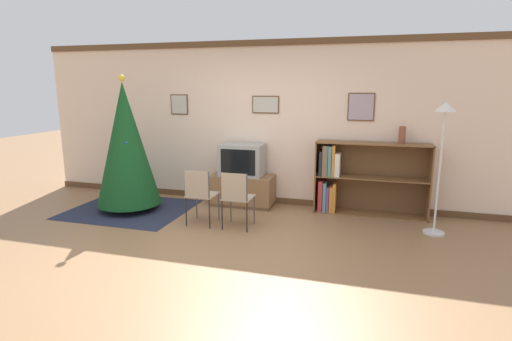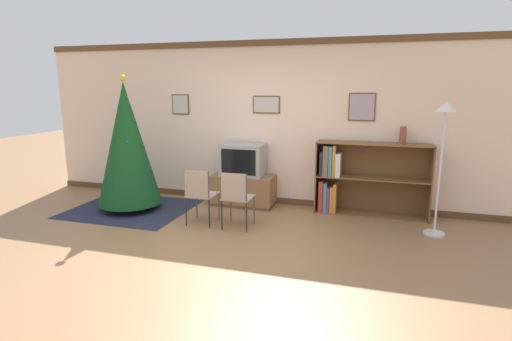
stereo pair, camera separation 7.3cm
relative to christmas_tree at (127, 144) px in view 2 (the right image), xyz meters
The scene contains 11 objects.
ground_plane 2.50m from the christmas_tree, 31.55° to the right, with size 24.00×24.00×0.00m, color #936B47.
wall_back 2.22m from the christmas_tree, 28.79° to the left, with size 8.16×0.11×2.70m.
area_rug 1.06m from the christmas_tree, 48.60° to the right, with size 1.87×1.60×0.01m.
christmas_tree is the anchor object (origin of this frame).
tv_console 2.01m from the christmas_tree, 23.96° to the left, with size 1.04×0.49×0.51m.
television 1.86m from the christmas_tree, 23.88° to the left, with size 0.70×0.47×0.53m.
folding_chair_left 1.57m from the christmas_tree, 14.85° to the right, with size 0.40×0.40×0.82m.
folding_chair_right 2.08m from the christmas_tree, 10.80° to the right, with size 0.40×0.40×0.82m.
bookshelf 3.58m from the christmas_tree, 13.56° to the left, with size 1.70×0.36×1.13m.
vase 4.24m from the christmas_tree, 11.82° to the left, with size 0.10×0.10×0.26m.
standing_lamp 4.61m from the christmas_tree, ahead, with size 0.28×0.28×1.77m.
Camera 2 is at (1.84, -4.22, 1.96)m, focal length 28.00 mm.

